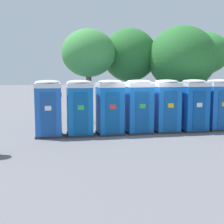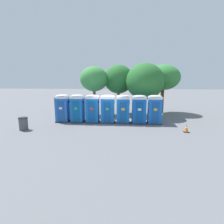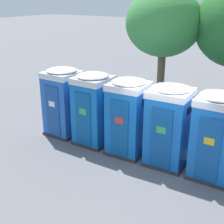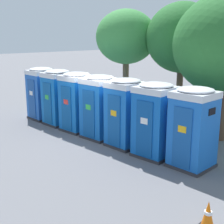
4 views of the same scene
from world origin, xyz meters
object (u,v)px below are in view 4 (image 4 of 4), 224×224
at_px(street_tree_3, 182,38).
at_px(traffic_cone, 208,215).
at_px(street_tree_1, 126,37).
at_px(portapotty_4, 125,112).
at_px(portapotty_0, 42,93).
at_px(portapotty_1, 58,97).
at_px(portapotty_5, 155,120).
at_px(portapotty_2, 77,101).
at_px(portapotty_3, 99,106).
at_px(portapotty_6, 193,127).

height_order(street_tree_3, traffic_cone, street_tree_3).
bearing_deg(street_tree_3, street_tree_1, -160.74).
distance_m(portapotty_4, street_tree_1, 5.54).
relative_size(portapotty_0, portapotty_1, 1.00).
distance_m(portapotty_1, portapotty_5, 5.58).
height_order(portapotty_0, portapotty_5, same).
relative_size(portapotty_2, portapotty_3, 1.00).
bearing_deg(portapotty_0, portapotty_3, -0.53).
relative_size(portapotty_1, traffic_cone, 3.97).
bearing_deg(portapotty_5, portapotty_4, 178.21).
xyz_separation_m(portapotty_1, portapotty_6, (6.98, 0.05, -0.00)).
height_order(portapotty_1, portapotty_5, same).
bearing_deg(portapotty_3, street_tree_1, 117.73).
distance_m(portapotty_3, street_tree_3, 5.28).
xyz_separation_m(portapotty_2, portapotty_3, (1.40, 0.02, -0.00)).
relative_size(portapotty_5, portapotty_6, 1.00).
bearing_deg(traffic_cone, street_tree_3, 127.42).
bearing_deg(portapotty_1, portapotty_4, 0.07).
bearing_deg(street_tree_3, portapotty_3, -99.48).
xyz_separation_m(portapotty_0, portapotty_3, (4.19, -0.04, -0.00)).
height_order(portapotty_5, traffic_cone, portapotty_5).
bearing_deg(portapotty_6, portapotty_4, -179.16).
height_order(portapotty_4, traffic_cone, portapotty_4).
bearing_deg(portapotty_2, portapotty_6, 0.66).
relative_size(portapotty_0, portapotty_6, 1.00).
relative_size(portapotty_1, portapotty_4, 1.00).
relative_size(portapotty_0, portapotty_4, 1.00).
bearing_deg(portapotty_0, portapotty_2, -1.25).
xyz_separation_m(portapotty_2, street_tree_3, (2.15, 4.54, 2.63)).
bearing_deg(portapotty_5, portapotty_6, 3.47).
relative_size(portapotty_3, portapotty_5, 1.00).
distance_m(portapotty_5, traffic_cone, 4.33).
xyz_separation_m(portapotty_1, portapotty_3, (2.79, 0.00, -0.00)).
height_order(portapotty_6, street_tree_3, street_tree_3).
bearing_deg(portapotty_1, portapotty_2, -0.76).
xyz_separation_m(portapotty_0, portapotty_6, (8.38, 0.00, -0.00)).
bearing_deg(portapotty_1, traffic_cone, -15.95).
bearing_deg(portapotty_4, traffic_cone, -28.26).
distance_m(portapotty_2, portapotty_5, 4.19).
relative_size(portapotty_1, portapotty_5, 1.00).
xyz_separation_m(portapotty_4, traffic_cone, (4.77, -2.57, -0.97)).
bearing_deg(traffic_cone, portapotty_3, 157.43).
relative_size(portapotty_1, street_tree_3, 0.46).
relative_size(portapotty_6, street_tree_3, 0.46).
bearing_deg(portapotty_2, street_tree_1, 97.75).
height_order(portapotty_5, street_tree_1, street_tree_1).
relative_size(portapotty_3, traffic_cone, 3.97).
bearing_deg(portapotty_6, street_tree_3, 127.53).
height_order(portapotty_3, street_tree_3, street_tree_3).
bearing_deg(portapotty_2, portapotty_5, -0.27).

